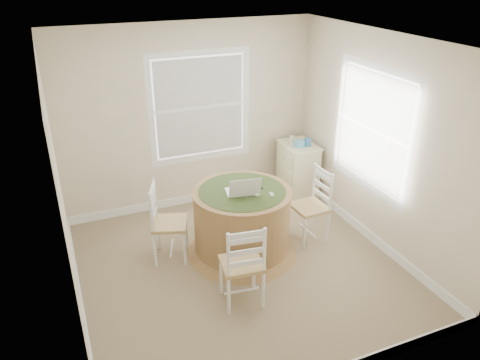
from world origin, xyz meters
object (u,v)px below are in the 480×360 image
chair_right (309,207)px  corner_chest (297,170)px  round_table (242,219)px  chair_near (242,263)px  chair_left (170,223)px  laptop (243,191)px

chair_right → corner_chest: 1.23m
round_table → chair_near: chair_near is taller
chair_near → corner_chest: 2.57m
chair_near → chair_right: (1.26, 0.78, 0.00)m
round_table → chair_near: bearing=-100.9°
round_table → chair_right: chair_right is taller
chair_left → laptop: 0.96m
chair_left → chair_near: (0.47, -1.07, 0.00)m
round_table → chair_right: 0.90m
chair_left → chair_near: bearing=-136.8°
chair_right → laptop: 1.00m
chair_near → laptop: size_ratio=2.26×
round_table → chair_near: size_ratio=1.43×
chair_left → chair_near: same height
round_table → chair_near: (-0.36, -0.84, 0.02)m
round_table → chair_left: size_ratio=1.43×
laptop → corner_chest: 1.84m
chair_left → chair_right: 1.75m
laptop → corner_chest: size_ratio=0.50×
round_table → laptop: (-0.02, -0.06, 0.42)m
corner_chest → laptop: bearing=-138.2°
laptop → corner_chest: bearing=-130.3°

